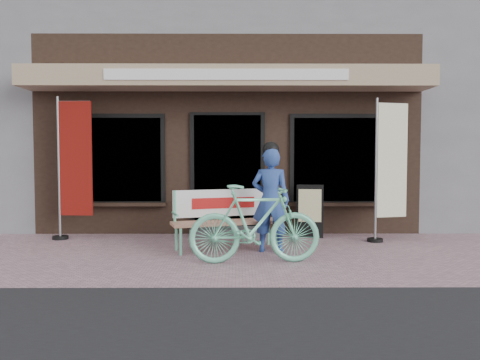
{
  "coord_description": "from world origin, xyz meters",
  "views": [
    {
      "loc": [
        0.18,
        -6.46,
        1.43
      ],
      "look_at": [
        0.22,
        0.7,
        1.05
      ],
      "focal_mm": 35.0,
      "sensor_mm": 36.0,
      "label": 1
    }
  ],
  "objects_px": {
    "person": "(271,198)",
    "bicycle": "(255,224)",
    "menu_stand": "(310,211)",
    "nobori_red": "(73,166)",
    "bench": "(225,214)",
    "nobori_cream": "(389,168)"
  },
  "relations": [
    {
      "from": "bicycle",
      "to": "nobori_red",
      "type": "xyz_separation_m",
      "value": [
        -3.01,
        1.77,
        0.73
      ]
    },
    {
      "from": "nobori_red",
      "to": "nobori_cream",
      "type": "bearing_deg",
      "value": 1.48
    },
    {
      "from": "person",
      "to": "menu_stand",
      "type": "height_order",
      "value": "person"
    },
    {
      "from": "nobori_red",
      "to": "nobori_cream",
      "type": "height_order",
      "value": "nobori_red"
    },
    {
      "from": "person",
      "to": "menu_stand",
      "type": "distance_m",
      "value": 1.45
    },
    {
      "from": "bench",
      "to": "nobori_cream",
      "type": "xyz_separation_m",
      "value": [
        2.7,
        0.62,
        0.69
      ]
    },
    {
      "from": "nobori_red",
      "to": "menu_stand",
      "type": "bearing_deg",
      "value": 5.68
    },
    {
      "from": "nobori_red",
      "to": "nobori_cream",
      "type": "xyz_separation_m",
      "value": [
        5.29,
        -0.19,
        -0.03
      ]
    },
    {
      "from": "person",
      "to": "bicycle",
      "type": "distance_m",
      "value": 0.83
    },
    {
      "from": "nobori_red",
      "to": "menu_stand",
      "type": "distance_m",
      "value": 4.11
    },
    {
      "from": "bicycle",
      "to": "nobori_red",
      "type": "distance_m",
      "value": 3.57
    },
    {
      "from": "bicycle",
      "to": "person",
      "type": "bearing_deg",
      "value": -23.95
    },
    {
      "from": "nobori_red",
      "to": "nobori_cream",
      "type": "relative_size",
      "value": 1.02
    },
    {
      "from": "person",
      "to": "nobori_red",
      "type": "height_order",
      "value": "nobori_red"
    },
    {
      "from": "menu_stand",
      "to": "bicycle",
      "type": "bearing_deg",
      "value": -108.5
    },
    {
      "from": "bench",
      "to": "bicycle",
      "type": "xyz_separation_m",
      "value": [
        0.42,
        -0.97,
        -0.01
      ]
    },
    {
      "from": "bicycle",
      "to": "nobori_red",
      "type": "relative_size",
      "value": 0.72
    },
    {
      "from": "nobori_red",
      "to": "menu_stand",
      "type": "height_order",
      "value": "nobori_red"
    },
    {
      "from": "person",
      "to": "bicycle",
      "type": "relative_size",
      "value": 0.94
    },
    {
      "from": "person",
      "to": "nobori_cream",
      "type": "distance_m",
      "value": 2.23
    },
    {
      "from": "bench",
      "to": "menu_stand",
      "type": "xyz_separation_m",
      "value": [
        1.44,
        0.96,
        -0.06
      ]
    },
    {
      "from": "bench",
      "to": "nobori_red",
      "type": "relative_size",
      "value": 0.71
    }
  ]
}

